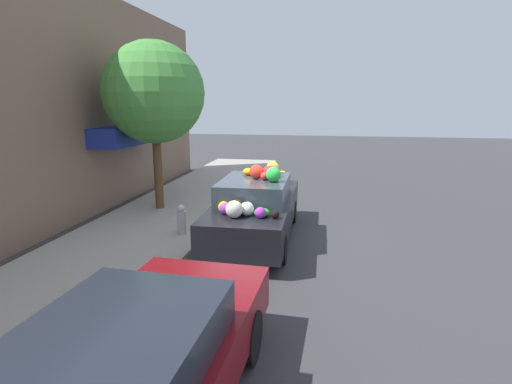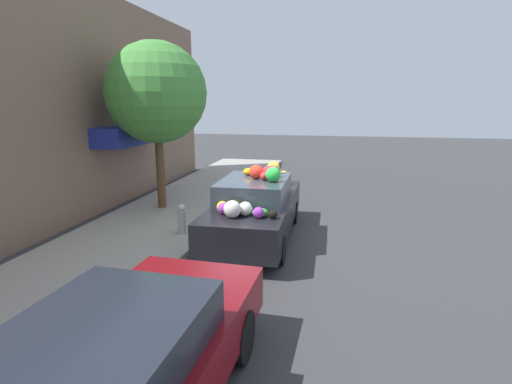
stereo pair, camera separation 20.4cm
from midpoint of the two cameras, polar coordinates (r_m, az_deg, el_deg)
ground_plane at (r=9.53m, az=0.32°, el=-6.60°), size 60.00×60.00×0.00m
sidewalk_curb at (r=10.36m, az=-14.53°, el=-5.01°), size 24.00×3.20×0.14m
building_facade at (r=11.17m, az=-25.60°, el=11.07°), size 18.00×1.20×6.22m
street_tree at (r=11.64m, az=-13.55°, el=13.56°), size 2.79×2.79×4.66m
fire_hydrant at (r=9.47m, az=-9.97°, el=-3.85°), size 0.20×0.20×0.70m
art_car at (r=9.26m, az=0.61°, el=-2.12°), size 4.59×1.76×1.79m
parked_car_plain at (r=4.21m, az=-17.99°, el=-23.47°), size 4.52×1.90×1.34m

